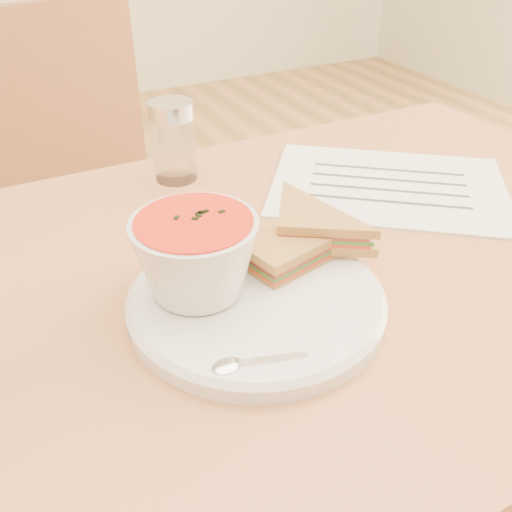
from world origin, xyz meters
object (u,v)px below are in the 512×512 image
dining_table (307,446)px  soup_bowl (196,260)px  plate (256,301)px  condiment_shaker (174,141)px  chair_far (112,242)px

dining_table → soup_bowl: (-0.18, -0.04, 0.43)m
dining_table → plate: (-0.13, -0.07, 0.38)m
soup_bowl → condiment_shaker: condiment_shaker is taller
chair_far → dining_table: bearing=88.9°
plate → condiment_shaker: 0.33m
dining_table → chair_far: (-0.13, 0.60, 0.09)m
chair_far → plate: bearing=77.0°
chair_far → soup_bowl: (-0.04, -0.63, 0.35)m
soup_bowl → condiment_shaker: bearing=73.4°
chair_far → condiment_shaker: chair_far is taller
dining_table → soup_bowl: soup_bowl is taller
plate → soup_bowl: soup_bowl is taller
plate → soup_bowl: size_ratio=2.13×
condiment_shaker → chair_far: bearing=97.9°
dining_table → plate: bearing=-152.4°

